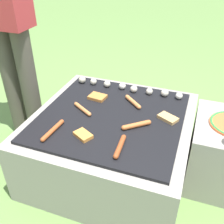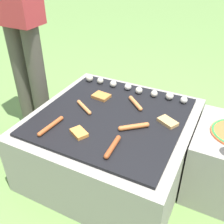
# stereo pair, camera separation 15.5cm
# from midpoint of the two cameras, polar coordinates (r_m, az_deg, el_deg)

# --- Properties ---
(ground_plane) EXTENTS (14.00, 14.00, 0.00)m
(ground_plane) POSITION_cam_midpoint_polar(r_m,az_deg,el_deg) (1.82, 2.47, -11.74)
(ground_plane) COLOR #608442
(grill) EXTENTS (0.93, 0.93, 0.42)m
(grill) POSITION_cam_midpoint_polar(r_m,az_deg,el_deg) (1.68, 2.64, -6.71)
(grill) COLOR gray
(grill) RESTS_ON ground_plane
(person_standing) EXTENTS (0.30, 0.23, 1.72)m
(person_standing) POSITION_cam_midpoint_polar(r_m,az_deg,el_deg) (1.84, -17.96, 22.23)
(person_standing) COLOR #4C473D
(person_standing) RESTS_ON ground_plane
(sausage_front_right) EXTENTS (0.13, 0.12, 0.03)m
(sausage_front_right) POSITION_cam_midpoint_polar(r_m,az_deg,el_deg) (1.66, 7.79, 1.84)
(sausage_front_right) COLOR #C6753D
(sausage_front_right) RESTS_ON grill
(sausage_mid_right) EXTENTS (0.14, 0.13, 0.03)m
(sausage_mid_right) POSITION_cam_midpoint_polar(r_m,az_deg,el_deg) (1.45, 7.83, -3.28)
(sausage_mid_right) COLOR #B7602D
(sausage_mid_right) RESTS_ON grill
(sausage_front_center) EXTENTS (0.15, 0.10, 0.02)m
(sausage_front_center) POSITION_cam_midpoint_polar(r_m,az_deg,el_deg) (1.61, -3.40, 0.98)
(sausage_front_center) COLOR #C6753D
(sausage_front_center) RESTS_ON grill
(sausage_front_left) EXTENTS (0.04, 0.20, 0.02)m
(sausage_front_left) POSITION_cam_midpoint_polar(r_m,az_deg,el_deg) (1.47, -10.25, -3.10)
(sausage_front_left) COLOR #A34C23
(sausage_front_left) RESTS_ON grill
(sausage_mid_left) EXTENTS (0.04, 0.18, 0.03)m
(sausage_mid_left) POSITION_cam_midpoint_polar(r_m,az_deg,el_deg) (1.31, 3.55, -7.68)
(sausage_mid_left) COLOR #93421E
(sausage_mid_left) RESTS_ON grill
(bread_slice_right) EXTENTS (0.13, 0.11, 0.02)m
(bread_slice_right) POSITION_cam_midpoint_polar(r_m,az_deg,el_deg) (1.53, 14.89, -2.18)
(bread_slice_right) COLOR tan
(bread_slice_right) RESTS_ON grill
(bread_slice_center) EXTENTS (0.12, 0.10, 0.02)m
(bread_slice_center) POSITION_cam_midpoint_polar(r_m,az_deg,el_deg) (1.40, -4.07, -4.64)
(bread_slice_center) COLOR #D18438
(bread_slice_center) RESTS_ON grill
(bread_slice_left) EXTENTS (0.12, 0.10, 0.02)m
(bread_slice_left) POSITION_cam_midpoint_polar(r_m,az_deg,el_deg) (1.72, 0.19, 3.40)
(bread_slice_left) COLOR #B27033
(bread_slice_left) RESTS_ON grill
(mushroom_row) EXTENTS (0.74, 0.06, 0.05)m
(mushroom_row) POSITION_cam_midpoint_polar(r_m,az_deg,el_deg) (1.81, 6.77, 5.16)
(mushroom_row) COLOR beige
(mushroom_row) RESTS_ON grill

